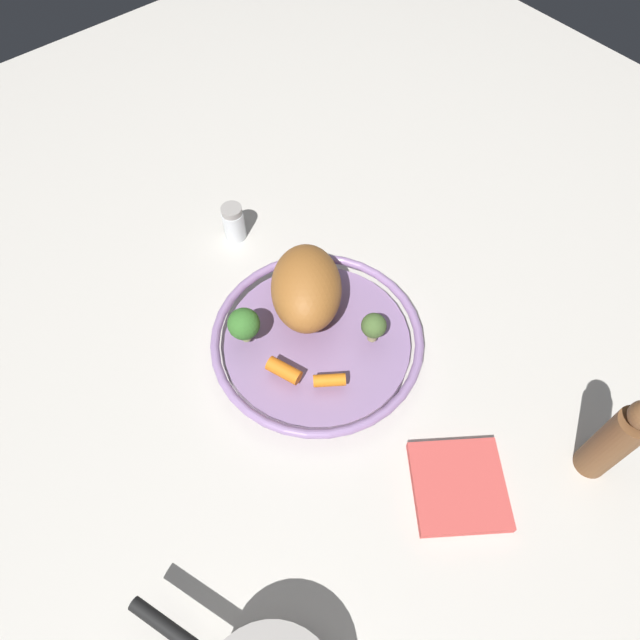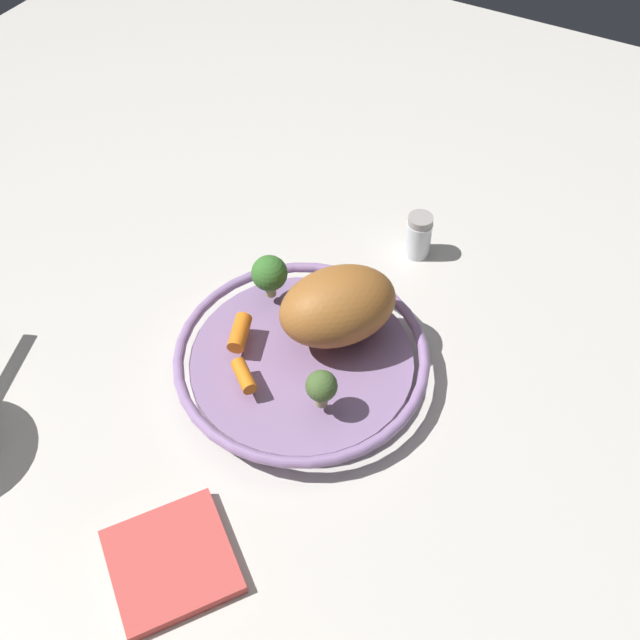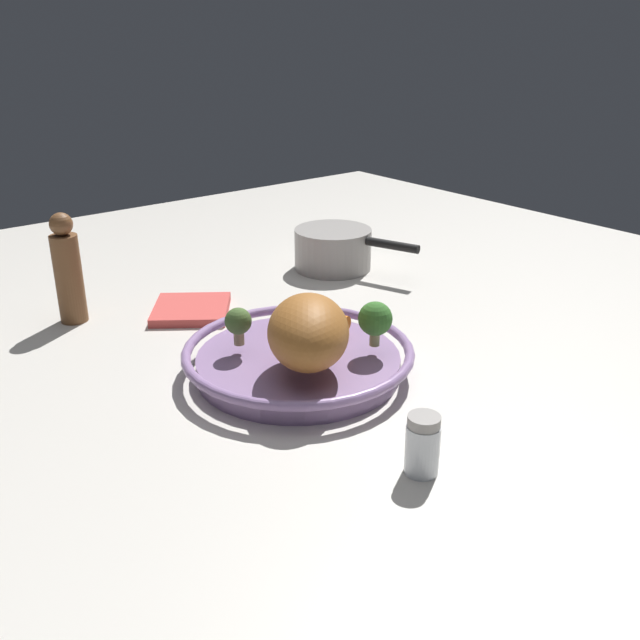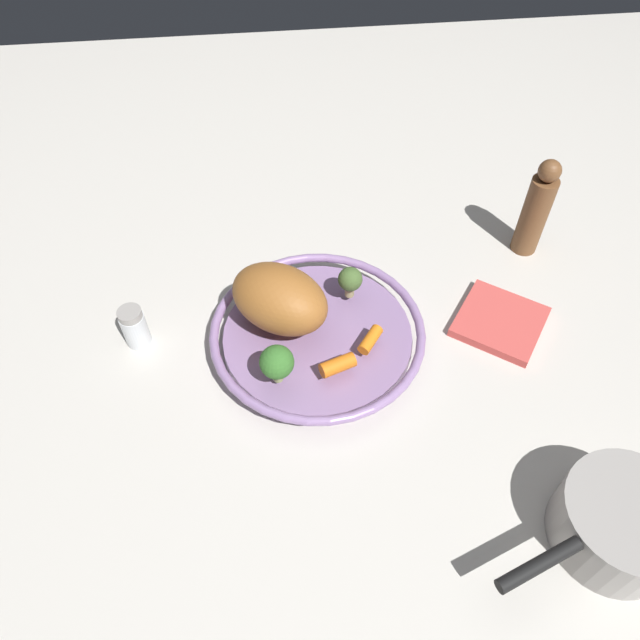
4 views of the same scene
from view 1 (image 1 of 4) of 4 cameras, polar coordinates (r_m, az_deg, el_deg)
The scene contains 10 objects.
ground_plane at distance 0.87m, azimuth -0.27°, elevation -2.91°, with size 1.99×1.99×0.00m, color beige.
serving_bowl at distance 0.85m, azimuth -0.28°, elevation -2.19°, with size 0.31×0.31×0.04m.
roast_chicken_piece at distance 0.83m, azimuth -1.36°, elevation 3.19°, with size 0.14×0.10×0.09m, color #A2622A.
baby_carrot_near_rim at distance 0.79m, azimuth 0.94°, elevation -5.96°, with size 0.02×0.02×0.04m, color orange.
baby_carrot_left at distance 0.79m, azimuth -3.58°, elevation -4.99°, with size 0.02×0.02×0.05m, color orange.
broccoli_floret_large at distance 0.81m, azimuth 5.32°, elevation -0.62°, with size 0.04×0.04×0.05m.
broccoli_floret_small at distance 0.81m, azimuth -7.52°, elevation -0.42°, with size 0.05×0.05×0.06m.
salt_shaker at distance 0.99m, azimuth -8.50°, elevation 9.48°, with size 0.04×0.04×0.07m.
pepper_mill at distance 0.80m, azimuth 27.09°, elevation -10.52°, with size 0.04×0.04×0.17m.
dish_towel at distance 0.80m, azimuth 13.51°, elevation -15.62°, with size 0.12×0.12×0.01m, color #D14C47.
Camera 1 is at (0.34, -0.28, 0.75)m, focal length 32.47 mm.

